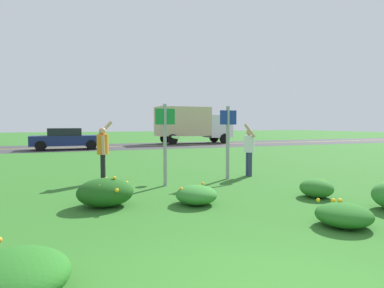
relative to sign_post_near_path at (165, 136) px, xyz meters
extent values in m
plane|color=#2D6B23|center=(-0.72, 5.00, -1.40)|extent=(120.00, 120.00, 0.00)
cube|color=#38383A|center=(-0.72, 16.50, -1.39)|extent=(120.00, 7.36, 0.01)
cube|color=yellow|center=(-0.72, 16.50, -1.39)|extent=(120.00, 0.16, 0.00)
sphere|color=yellow|center=(3.74, -3.73, -1.06)|extent=(0.05, 0.05, 0.05)
sphere|color=yellow|center=(3.56, -3.78, -0.98)|extent=(0.06, 0.06, 0.06)
ellipsoid|color=#23661E|center=(1.83, -4.55, -1.20)|extent=(0.95, 0.91, 0.38)
sphere|color=yellow|center=(1.64, -4.15, -1.02)|extent=(0.07, 0.07, 0.07)
sphere|color=yellow|center=(1.77, -4.80, -1.15)|extent=(0.06, 0.06, 0.06)
sphere|color=yellow|center=(1.98, -4.42, -1.18)|extent=(0.06, 0.06, 0.06)
sphere|color=yellow|center=(1.93, -4.36, -1.01)|extent=(0.08, 0.08, 0.08)
sphere|color=yellow|center=(1.94, -4.19, -1.05)|extent=(0.08, 0.08, 0.08)
ellipsoid|color=#2D7526|center=(2.96, -2.65, -1.18)|extent=(0.75, 0.81, 0.43)
sphere|color=yellow|center=(3.16, -2.63, -1.00)|extent=(0.05, 0.05, 0.05)
sphere|color=yellow|center=(2.93, -2.46, -1.11)|extent=(0.05, 0.05, 0.05)
sphere|color=yellow|center=(3.21, -2.84, -1.16)|extent=(0.07, 0.07, 0.07)
sphere|color=yellow|center=(3.12, -2.62, -1.14)|extent=(0.08, 0.08, 0.08)
sphere|color=yellow|center=(3.06, -2.40, -1.15)|extent=(0.07, 0.07, 0.07)
sphere|color=yellow|center=(2.87, -2.91, -1.11)|extent=(0.07, 0.07, 0.07)
sphere|color=yellow|center=(2.98, -2.80, -1.15)|extent=(0.05, 0.05, 0.05)
ellipsoid|color=#1E5619|center=(-1.81, -1.73, -1.10)|extent=(1.18, 0.99, 0.60)
sphere|color=yellow|center=(-1.47, -1.80, -1.06)|extent=(0.07, 0.07, 0.07)
sphere|color=yellow|center=(-1.64, -1.83, -0.78)|extent=(0.07, 0.07, 0.07)
sphere|color=yellow|center=(-1.64, -2.21, -0.97)|extent=(0.08, 0.08, 0.08)
sphere|color=yellow|center=(-1.36, -1.71, -0.93)|extent=(0.08, 0.08, 0.08)
sphere|color=yellow|center=(-1.77, -1.54, -0.85)|extent=(0.09, 0.09, 0.09)
sphere|color=yellow|center=(-1.95, -2.03, -0.90)|extent=(0.05, 0.05, 0.05)
ellipsoid|color=#337F2D|center=(0.05, -2.24, -1.19)|extent=(0.90, 0.93, 0.40)
sphere|color=orange|center=(0.33, -1.94, -1.02)|extent=(0.07, 0.07, 0.07)
sphere|color=orange|center=(-0.05, -1.93, -1.14)|extent=(0.07, 0.07, 0.07)
sphere|color=orange|center=(-0.27, -2.17, -1.07)|extent=(0.09, 0.09, 0.09)
ellipsoid|color=#23661E|center=(-3.08, -5.14, -1.16)|extent=(1.13, 1.16, 0.46)
sphere|color=orange|center=(-2.86, -5.11, -1.14)|extent=(0.09, 0.09, 0.09)
cube|color=#93969B|center=(0.00, 0.01, -0.25)|extent=(0.07, 0.10, 2.29)
cube|color=#197F38|center=(0.00, -0.02, 0.54)|extent=(0.56, 0.03, 0.44)
cube|color=#93969B|center=(2.16, 0.41, -0.25)|extent=(0.07, 0.10, 2.29)
cube|color=navy|center=(2.16, 0.38, 0.54)|extent=(0.56, 0.03, 0.44)
cylinder|color=orange|center=(-1.57, 1.26, -0.26)|extent=(0.34, 0.34, 0.59)
sphere|color=tan|center=(-1.57, 1.26, 0.13)|extent=(0.21, 0.21, 0.21)
cylinder|color=black|center=(-1.56, 1.35, -0.98)|extent=(0.14, 0.14, 0.84)
cylinder|color=black|center=(-1.58, 1.18, -0.98)|extent=(0.14, 0.14, 0.84)
cylinder|color=tan|center=(-1.47, 1.45, 0.20)|extent=(0.45, 0.15, 0.47)
cylinder|color=tan|center=(-1.57, 1.06, -0.28)|extent=(0.12, 0.10, 0.56)
cylinder|color=silver|center=(3.09, 0.65, -0.32)|extent=(0.34, 0.34, 0.56)
sphere|color=tan|center=(3.09, 0.65, 0.06)|extent=(0.21, 0.21, 0.21)
cylinder|color=navy|center=(3.08, 0.57, -1.00)|extent=(0.14, 0.14, 0.80)
cylinder|color=navy|center=(3.10, 0.73, -1.00)|extent=(0.14, 0.14, 0.80)
cylinder|color=tan|center=(2.99, 0.46, 0.13)|extent=(0.42, 0.14, 0.46)
cylinder|color=tan|center=(3.09, 0.85, -0.34)|extent=(0.12, 0.10, 0.53)
cylinder|color=white|center=(0.63, 0.97, -0.08)|extent=(0.29, 0.28, 0.14)
torus|color=white|center=(0.63, 0.97, -0.08)|extent=(0.29, 0.27, 0.14)
cube|color=navy|center=(-2.64, 14.84, -0.78)|extent=(4.50, 1.82, 0.66)
cube|color=black|center=(-2.74, 14.84, -0.21)|extent=(2.10, 1.64, 0.52)
cylinder|color=black|center=(-1.09, 15.73, -1.07)|extent=(0.66, 0.22, 0.66)
cylinder|color=black|center=(-1.09, 13.95, -1.07)|extent=(0.66, 0.22, 0.66)
cylinder|color=black|center=(-4.19, 15.73, -1.07)|extent=(0.66, 0.22, 0.66)
cylinder|color=black|center=(-4.19, 13.95, -1.07)|extent=(0.66, 0.22, 0.66)
cube|color=silver|center=(10.22, 18.15, 0.12)|extent=(2.10, 2.30, 2.00)
cube|color=#CCBC8C|center=(6.87, 18.15, 0.55)|extent=(4.60, 2.30, 2.50)
cylinder|color=black|center=(10.42, 19.25, -0.96)|extent=(0.88, 0.26, 0.88)
cylinder|color=black|center=(10.42, 17.05, -0.96)|extent=(0.88, 0.26, 0.88)
cylinder|color=black|center=(5.58, 19.25, -0.96)|extent=(0.88, 0.26, 0.88)
cylinder|color=black|center=(5.58, 17.05, -0.96)|extent=(0.88, 0.26, 0.88)
camera|label=1|loc=(-2.51, -8.67, 0.34)|focal=30.27mm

